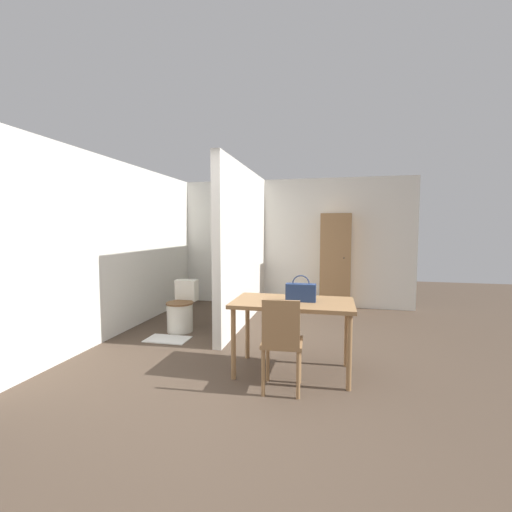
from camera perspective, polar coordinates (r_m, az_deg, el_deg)
ground_plane at (r=3.20m, az=-7.50°, el=-23.98°), size 16.00×16.00×0.00m
wall_back at (r=6.90m, az=4.43°, el=2.24°), size 5.03×0.12×2.50m
wall_left at (r=5.61m, az=-20.42°, el=1.44°), size 0.12×5.13×2.50m
partition_wall at (r=5.57m, az=-1.98°, el=1.70°), size 0.12×2.77×2.50m
dining_table at (r=3.66m, az=6.16°, el=-8.77°), size 1.25×0.71×0.77m
wooden_chair at (r=3.26m, az=4.31°, el=-13.89°), size 0.40×0.40×0.90m
toilet at (r=5.33m, az=-12.31°, el=-8.85°), size 0.40×0.55×0.74m
handbag at (r=3.61m, az=7.48°, el=-5.97°), size 0.31×0.11×0.28m
wooden_cabinet at (r=6.61m, az=13.05°, el=-0.96°), size 0.56×0.36×1.81m
bath_mat at (r=5.01m, az=-14.51°, el=-13.27°), size 0.59×0.36×0.01m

